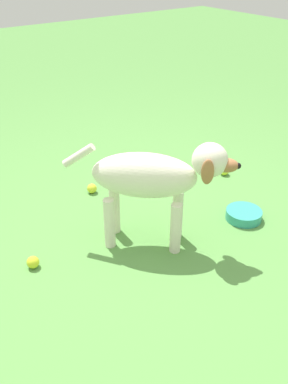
% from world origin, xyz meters
% --- Properties ---
extents(ground, '(14.00, 14.00, 0.00)m').
position_xyz_m(ground, '(0.00, 0.00, 0.00)').
color(ground, '#548C42').
extents(dog, '(0.70, 0.68, 0.63)m').
position_xyz_m(dog, '(0.12, -0.01, 0.41)').
color(dog, silver).
rests_on(dog, ground).
extents(tennis_ball_0, '(0.07, 0.07, 0.07)m').
position_xyz_m(tennis_ball_0, '(1.02, 0.32, 0.03)').
color(tennis_ball_0, '#D2DE32').
rests_on(tennis_ball_0, ground).
extents(tennis_ball_1, '(0.07, 0.07, 0.07)m').
position_xyz_m(tennis_ball_1, '(0.11, 0.67, 0.03)').
color(tennis_ball_1, '#CAD332').
rests_on(tennis_ball_1, ground).
extents(tennis_ball_2, '(0.07, 0.07, 0.07)m').
position_xyz_m(tennis_ball_2, '(-0.53, 0.19, 0.03)').
color(tennis_ball_2, '#CED92A').
rests_on(tennis_ball_2, ground).
extents(water_bowl, '(0.22, 0.22, 0.06)m').
position_xyz_m(water_bowl, '(0.71, -0.15, 0.03)').
color(water_bowl, teal).
rests_on(water_bowl, ground).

